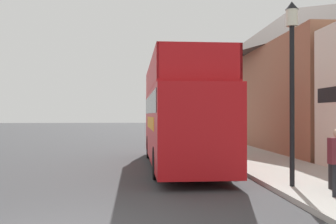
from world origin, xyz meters
The scene contains 8 objects.
ground_plane centered at (0.00, 21.00, 0.00)m, with size 144.00×144.00×0.00m, color #3D3D3F.
sidewalk centered at (6.79, 18.00, 0.07)m, with size 3.33×108.00×0.14m.
brick_terrace_rear centered at (11.46, 18.02, 4.48)m, with size 6.00×18.58×8.96m.
tour_bus centered at (3.19, 9.02, 1.90)m, with size 2.54×10.34×4.10m.
parked_car_ahead_of_bus centered at (4.03, 17.02, 0.71)m, with size 1.86×4.10×1.49m.
lamp_post_nearest centered at (5.69, 3.74, 3.57)m, with size 0.35×0.35×5.02m.
lamp_post_second centered at (5.73, 10.93, 3.37)m, with size 0.35×0.35×4.68m.
lamp_post_third centered at (5.75, 18.12, 3.16)m, with size 0.35×0.35×4.34m.
Camera 1 is at (1.51, -6.62, 2.08)m, focal length 42.00 mm.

